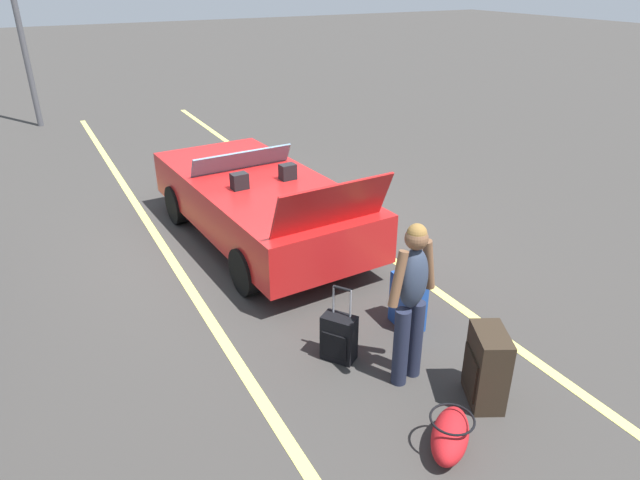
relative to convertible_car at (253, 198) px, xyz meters
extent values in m
plane|color=#383533|center=(-0.20, -0.01, -0.59)|extent=(80.00, 80.00, 0.00)
cube|color=#EAE066|center=(-0.20, -1.37, -0.59)|extent=(18.00, 0.12, 0.01)
cube|color=#EAE066|center=(-0.20, 1.33, -0.59)|extent=(18.00, 0.12, 0.01)
cube|color=red|center=(-0.20, -0.01, 0.03)|extent=(4.20, 2.01, 0.64)
cube|color=red|center=(1.23, 0.08, -0.08)|extent=(1.41, 1.75, 0.38)
cube|color=slate|center=(0.31, 0.02, 0.50)|extent=(0.28, 1.56, 0.31)
cube|color=black|center=(-0.43, 0.34, 0.46)|extent=(0.17, 0.23, 0.22)
cube|color=black|center=(-0.38, -0.39, 0.46)|extent=(0.17, 0.23, 0.22)
cube|color=red|center=(-2.14, -0.13, 0.63)|extent=(0.37, 1.51, 0.60)
cylinder|color=black|center=(1.02, 0.87, -0.29)|extent=(0.61, 0.26, 0.60)
cylinder|color=black|center=(1.12, -0.74, -0.29)|extent=(0.61, 0.26, 0.60)
cylinder|color=black|center=(-1.52, 0.72, -0.29)|extent=(0.61, 0.26, 0.60)
cylinder|color=black|center=(-1.42, -0.90, -0.29)|extent=(0.61, 0.26, 0.60)
cube|color=#2D2319|center=(-4.36, -0.49, -0.22)|extent=(0.55, 0.47, 0.74)
cube|color=black|center=(-4.29, -0.36, -0.28)|extent=(0.35, 0.19, 0.41)
sphere|color=black|center=(-4.56, -0.51, -0.57)|extent=(0.04, 0.04, 0.04)
sphere|color=black|center=(-4.26, -0.66, -0.57)|extent=(0.04, 0.04, 0.04)
cube|color=#1E479E|center=(-3.03, -0.59, -0.28)|extent=(0.41, 0.25, 0.62)
cylinder|color=gray|center=(-3.15, -0.65, 0.13)|extent=(0.02, 0.02, 0.21)
cylinder|color=gray|center=(-2.93, -0.66, 0.13)|extent=(0.02, 0.02, 0.21)
cylinder|color=black|center=(-3.04, -0.66, 0.24)|extent=(0.22, 0.04, 0.03)
sphere|color=black|center=(-3.18, -0.68, -0.57)|extent=(0.04, 0.04, 0.04)
sphere|color=black|center=(-2.90, -0.69, -0.57)|extent=(0.04, 0.04, 0.04)
cube|color=black|center=(-3.19, 0.38, -0.34)|extent=(0.39, 0.36, 0.50)
cube|color=black|center=(-3.25, 0.47, -0.38)|extent=(0.24, 0.17, 0.28)
cylinder|color=gray|center=(-3.24, 0.28, 0.06)|extent=(0.03, 0.03, 0.30)
cylinder|color=gray|center=(-3.08, 0.39, 0.06)|extent=(0.03, 0.03, 0.30)
cylinder|color=black|center=(-3.16, 0.33, 0.21)|extent=(0.17, 0.13, 0.03)
sphere|color=black|center=(-3.25, 0.25, -0.57)|extent=(0.04, 0.04, 0.04)
sphere|color=black|center=(-3.05, 0.38, -0.57)|extent=(0.04, 0.04, 0.04)
ellipsoid|color=red|center=(-4.69, 0.18, -0.44)|extent=(0.65, 0.68, 0.30)
torus|color=black|center=(-4.69, 0.18, -0.26)|extent=(0.53, 0.53, 0.02)
cylinder|color=#1E2338|center=(-3.79, 0.05, -0.18)|extent=(0.18, 0.18, 0.82)
cylinder|color=#1E2338|center=(-3.75, -0.14, -0.18)|extent=(0.18, 0.18, 0.82)
ellipsoid|color=#2D384C|center=(-3.77, -0.04, 0.53)|extent=(0.28, 0.36, 0.60)
sphere|color=brown|center=(-3.77, -0.04, 0.92)|extent=(0.21, 0.21, 0.21)
sphere|color=olive|center=(-3.77, -0.04, 0.97)|extent=(0.18, 0.18, 0.18)
cylinder|color=brown|center=(-3.81, 0.16, 0.59)|extent=(0.13, 0.21, 0.53)
cylinder|color=brown|center=(-3.73, -0.24, 0.59)|extent=(0.13, 0.21, 0.53)
cylinder|color=#4C4C51|center=(8.75, 2.34, 2.37)|extent=(0.14, 0.14, 5.92)
camera|label=1|loc=(-7.25, 2.77, 3.02)|focal=31.61mm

